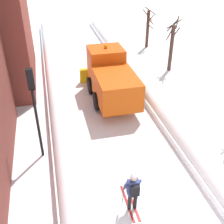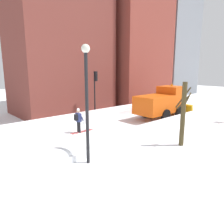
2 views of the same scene
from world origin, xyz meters
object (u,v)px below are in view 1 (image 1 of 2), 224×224
(skier, at_px, (133,190))
(bare_tree_far, at_px, (148,28))
(traffic_light_pole, at_px, (34,98))
(bare_tree_mid, at_px, (172,46))
(plow_truck, at_px, (111,78))

(skier, xyz_separation_m, bare_tree_far, (6.97, 17.73, 0.82))
(traffic_light_pole, xyz_separation_m, bare_tree_mid, (9.98, 7.98, -1.12))
(plow_truck, distance_m, bare_tree_mid, 6.54)
(plow_truck, relative_size, skier, 3.31)
(plow_truck, relative_size, traffic_light_pole, 1.38)
(bare_tree_mid, xyz_separation_m, bare_tree_far, (0.19, 5.68, -0.11))
(plow_truck, height_order, traffic_light_pole, traffic_light_pole)
(skier, height_order, traffic_light_pole, traffic_light_pole)
(plow_truck, bearing_deg, bare_tree_far, 57.90)
(bare_tree_far, bearing_deg, skier, -111.48)
(bare_tree_mid, bearing_deg, bare_tree_far, 88.10)
(skier, distance_m, traffic_light_pole, 5.57)
(skier, bearing_deg, plow_truck, 81.74)
(bare_tree_mid, bearing_deg, skier, -119.39)
(bare_tree_mid, bearing_deg, traffic_light_pole, -141.37)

